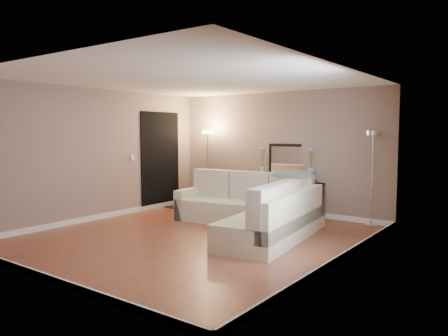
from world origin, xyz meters
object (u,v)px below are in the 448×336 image
Objects in this scene: console_table at (282,194)px; floor_lamp_lit at (208,153)px; sectional_sofa at (255,210)px; floor_lamp_unlit at (373,159)px.

floor_lamp_lit is at bearing -175.61° from console_table.
floor_lamp_lit reaches higher than sectional_sofa.
sectional_sofa is 1.72× the size of floor_lamp_lit.
floor_lamp_lit is at bearing 147.80° from sectional_sofa.
floor_lamp_lit reaches higher than console_table.
sectional_sofa is 1.74× the size of floor_lamp_unlit.
console_table is at bearing 100.58° from sectional_sofa.
floor_lamp_lit is (-1.89, -0.14, 0.82)m from console_table.
floor_lamp_lit is 3.77m from floor_lamp_unlit.
floor_lamp_lit is at bearing -178.18° from floor_lamp_unlit.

